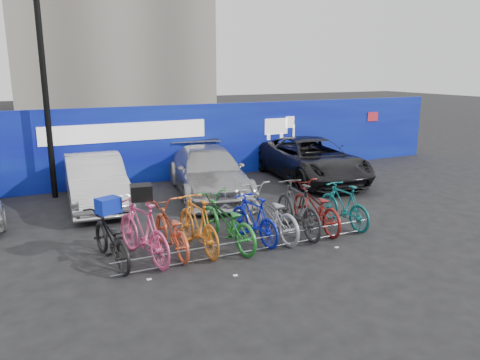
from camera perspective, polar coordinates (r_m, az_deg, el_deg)
ground at (r=9.81m, az=0.20°, el=-7.59°), size 100.00×100.00×0.00m
hoarding at (r=14.97m, az=-9.86°, el=4.36°), size 22.00×0.18×2.40m
lamppost at (r=13.66m, az=-22.79°, el=11.39°), size 0.25×0.50×6.11m
bike_rack at (r=9.25m, az=1.84°, el=-7.85°), size 5.60×0.03×0.30m
car_1 at (r=12.77m, az=-17.23°, el=-0.11°), size 1.61×4.06×1.32m
car_2 at (r=13.25m, az=-3.87°, el=0.97°), size 2.69×4.85×1.33m
car_3 at (r=15.17m, az=8.69°, el=2.49°), size 2.75×5.07×1.35m
bike_0 at (r=8.95m, az=-15.52°, el=-6.87°), size 0.89×1.93×0.98m
bike_1 at (r=8.92m, az=-11.74°, el=-6.03°), size 0.98×2.04×1.18m
bike_2 at (r=9.21m, az=-8.47°, el=-5.96°), size 0.70×1.86×0.97m
bike_3 at (r=9.22m, az=-5.14°, el=-5.38°), size 0.64×1.88×1.11m
bike_4 at (r=9.41m, az=-1.67°, el=-5.12°), size 0.99×2.09×1.05m
bike_5 at (r=9.68m, az=1.70°, el=-4.75°), size 0.69×1.71×1.00m
bike_6 at (r=9.95m, az=3.60°, el=-4.01°), size 0.88×2.11×1.08m
bike_7 at (r=10.18m, az=7.08°, el=-3.39°), size 0.70×2.00×1.18m
bike_8 at (r=10.55m, az=9.17°, el=-3.25°), size 0.80×2.01×1.04m
bike_9 at (r=10.87m, az=12.54°, el=-2.99°), size 0.56×1.70×1.01m
cargo_crate at (r=8.76m, az=-15.77°, el=-3.00°), size 0.47×0.42×0.28m
cargo_topcase at (r=8.71m, az=-11.97°, el=-1.49°), size 0.43×0.40×0.28m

